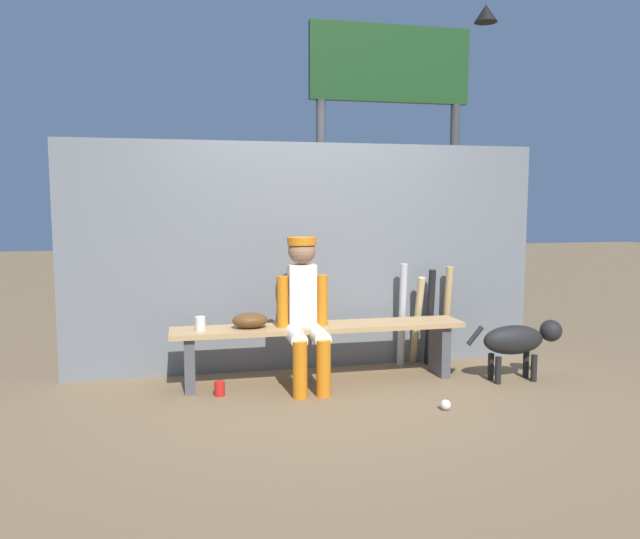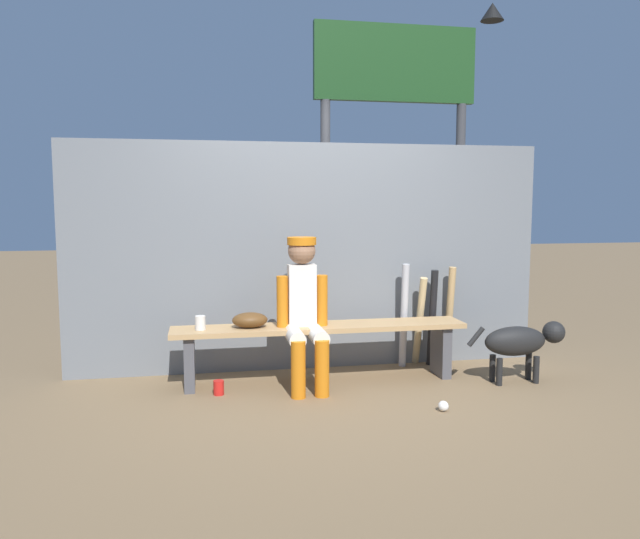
% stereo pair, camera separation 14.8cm
% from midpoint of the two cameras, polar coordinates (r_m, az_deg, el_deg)
% --- Properties ---
extents(ground_plane, '(30.00, 30.00, 0.00)m').
position_cam_midpoint_polar(ground_plane, '(5.13, -0.84, -10.28)').
color(ground_plane, brown).
extents(chainlink_fence, '(4.15, 0.03, 1.96)m').
position_cam_midpoint_polar(chainlink_fence, '(5.37, -1.81, 1.15)').
color(chainlink_fence, slate).
rests_on(chainlink_fence, ground_plane).
extents(dugout_bench, '(2.38, 0.36, 0.47)m').
position_cam_midpoint_polar(dugout_bench, '(5.04, -0.84, -6.31)').
color(dugout_bench, tan).
rests_on(dugout_bench, ground_plane).
extents(player_seated, '(0.41, 0.55, 1.18)m').
position_cam_midpoint_polar(player_seated, '(4.85, -2.29, -3.40)').
color(player_seated, silver).
rests_on(player_seated, ground_plane).
extents(baseball_glove, '(0.28, 0.20, 0.12)m').
position_cam_midpoint_polar(baseball_glove, '(4.92, -7.32, -4.68)').
color(baseball_glove, '#593819').
rests_on(baseball_glove, dugout_bench).
extents(bat_aluminum_silver, '(0.06, 0.13, 0.92)m').
position_cam_midpoint_polar(bat_aluminum_silver, '(5.52, 6.81, -4.20)').
color(bat_aluminum_silver, '#B7B7BC').
rests_on(bat_aluminum_silver, ground_plane).
extents(bat_wood_natural, '(0.07, 0.24, 0.80)m').
position_cam_midpoint_polar(bat_wood_natural, '(5.62, 8.20, -4.65)').
color(bat_wood_natural, tan).
rests_on(bat_wood_natural, ground_plane).
extents(bat_aluminum_black, '(0.08, 0.14, 0.86)m').
position_cam_midpoint_polar(bat_aluminum_black, '(5.62, 9.35, -4.36)').
color(bat_aluminum_black, black).
rests_on(bat_aluminum_black, ground_plane).
extents(bat_wood_tan, '(0.09, 0.15, 0.88)m').
position_cam_midpoint_polar(bat_wood_tan, '(5.72, 10.85, -4.10)').
color(bat_wood_tan, tan).
rests_on(bat_wood_tan, ground_plane).
extents(baseball, '(0.07, 0.07, 0.07)m').
position_cam_midpoint_polar(baseball, '(4.53, 10.56, -12.15)').
color(baseball, white).
rests_on(baseball, ground_plane).
extents(cup_on_ground, '(0.08, 0.08, 0.11)m').
position_cam_midpoint_polar(cup_on_ground, '(4.83, -10.11, -10.75)').
color(cup_on_ground, red).
rests_on(cup_on_ground, ground_plane).
extents(cup_on_bench, '(0.08, 0.08, 0.11)m').
position_cam_midpoint_polar(cup_on_bench, '(4.89, -11.81, -4.90)').
color(cup_on_bench, silver).
rests_on(cup_on_bench, dugout_bench).
extents(scoreboard, '(1.98, 0.27, 3.50)m').
position_cam_midpoint_polar(scoreboard, '(6.67, 6.34, 14.46)').
color(scoreboard, '#3F3F42').
rests_on(scoreboard, ground_plane).
extents(dog, '(0.84, 0.20, 0.49)m').
position_cam_midpoint_polar(dog, '(5.32, 17.14, -6.22)').
color(dog, black).
rests_on(dog, ground_plane).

